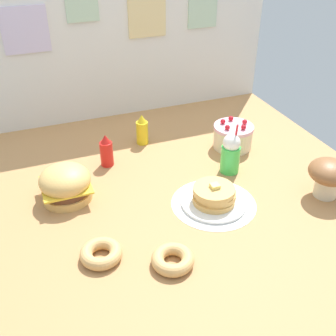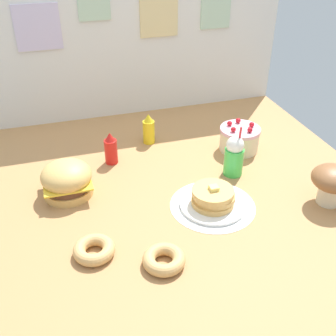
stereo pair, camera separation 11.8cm
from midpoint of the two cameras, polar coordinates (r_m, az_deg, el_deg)
The scene contains 12 objects.
ground_plane at distance 2.00m, azimuth -0.45°, elevation -4.08°, with size 2.01×2.00×0.02m, color #B27F4C.
back_wall at distance 2.65m, azimuth -8.54°, elevation 17.12°, with size 2.01×0.04×0.97m.
doily_mat at distance 1.94m, azimuth 4.59°, elevation -4.95°, with size 0.40×0.40×0.00m, color white.
burger at distance 2.00m, azimuth -15.66°, elevation -2.17°, with size 0.24×0.24×0.17m.
pancake_stack at distance 1.92m, azimuth 4.65°, elevation -4.02°, with size 0.31×0.31×0.11m.
layer_cake at distance 2.37m, azimuth 7.57°, elevation 4.37°, with size 0.23×0.23×0.16m.
ketchup_bottle at distance 2.21m, azimuth -10.04°, elevation 2.28°, with size 0.07×0.07×0.18m.
mustard_bottle at distance 2.40m, azimuth -5.02°, elevation 5.20°, with size 0.07×0.07×0.18m.
cream_soda_cup at distance 2.13m, azimuth 7.10°, elevation 1.96°, with size 0.10×0.10×0.27m.
donut_pink_glaze at distance 1.69m, azimuth -11.28°, elevation -11.54°, with size 0.17×0.17×0.05m.
donut_chocolate at distance 1.63m, azimuth -1.48°, elevation -12.57°, with size 0.17×0.17×0.05m.
mushroom_stool at distance 2.05m, azimuth 19.89°, elevation -0.93°, with size 0.20×0.20×0.19m.
Camera 1 is at (-0.62, -1.48, 1.19)m, focal length 44.04 mm.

